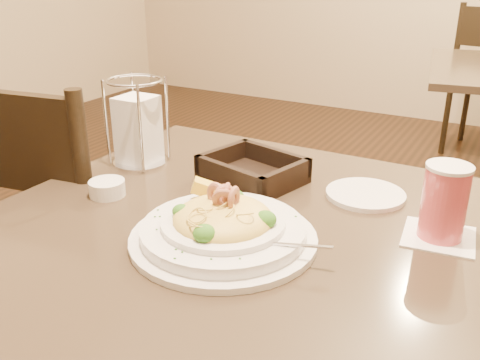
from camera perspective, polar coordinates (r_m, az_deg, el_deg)
The scene contains 8 objects.
main_table at distance 1.08m, azimuth -0.54°, elevation -15.78°, with size 0.90×0.90×0.73m.
dining_chair_near at distance 1.48m, azimuth -18.04°, elevation -5.73°, with size 0.48×0.48×0.93m.
pasta_bowl at distance 0.89m, azimuth -1.81°, elevation -4.96°, with size 0.35×0.31×0.10m.
drink_glass at distance 0.95m, azimuth 20.95°, elevation -2.28°, with size 0.13×0.13×0.13m.
bread_basket at distance 1.13m, azimuth 1.35°, elevation 0.85°, with size 0.23×0.20×0.05m.
napkin_caddy at distance 1.23m, azimuth -10.84°, elevation 5.47°, with size 0.12×0.12×0.20m.
side_plate at distance 1.09m, azimuth 13.24°, elevation -1.50°, with size 0.16×0.16×0.01m, color white.
butter_ramekin at distance 1.10m, azimuth -13.99°, elevation -0.85°, with size 0.07×0.07×0.03m, color white.
Camera 1 is at (0.42, -0.73, 1.17)m, focal length 40.00 mm.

